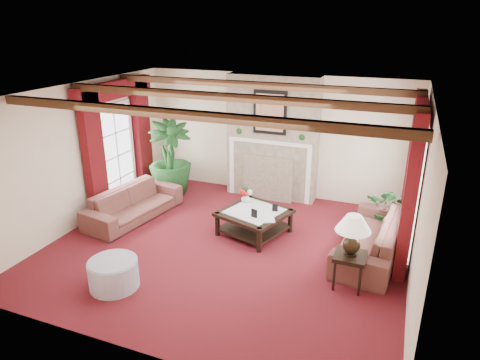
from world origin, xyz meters
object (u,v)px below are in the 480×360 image
at_px(potted_palm, 171,173).
at_px(sofa_right, 373,231).
at_px(sofa_left, 133,199).
at_px(ottoman, 114,274).
at_px(coffee_table, 254,222).
at_px(side_table, 349,270).

bearing_deg(potted_palm, sofa_right, -14.53).
bearing_deg(sofa_left, ottoman, -142.93).
height_order(coffee_table, side_table, side_table).
relative_size(coffee_table, ottoman, 1.51).
xyz_separation_m(sofa_right, coffee_table, (-2.11, -0.02, -0.22)).
bearing_deg(coffee_table, ottoman, -102.28).
bearing_deg(side_table, coffee_table, 150.15).
distance_m(potted_palm, coffee_table, 2.74).
height_order(potted_palm, ottoman, potted_palm).
height_order(sofa_right, coffee_table, sofa_right).
relative_size(coffee_table, side_table, 2.06).
distance_m(sofa_right, coffee_table, 2.12).
xyz_separation_m(coffee_table, side_table, (1.88, -1.08, 0.04)).
relative_size(potted_palm, ottoman, 2.58).
xyz_separation_m(sofa_left, coffee_table, (2.49, 0.23, -0.18)).
xyz_separation_m(potted_palm, ottoman, (1.08, -3.57, -0.26)).
distance_m(potted_palm, side_table, 4.90).
distance_m(coffee_table, ottoman, 2.74).
bearing_deg(potted_palm, ottoman, -73.21).
relative_size(sofa_left, ottoman, 2.96).
bearing_deg(coffee_table, side_table, -12.03).
distance_m(sofa_left, coffee_table, 2.51).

